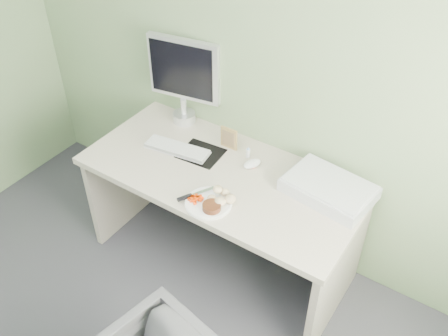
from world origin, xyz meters
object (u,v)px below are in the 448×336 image
Objects in this scene: desk at (222,197)px; scanner at (329,189)px; plate at (209,203)px; monitor at (184,77)px.

desk is 3.50× the size of scanner.
plate is (0.08, -0.25, 0.19)m from desk.
monitor is (-1.06, 0.15, 0.28)m from scanner.
desk is 0.76m from monitor.
plate is 0.64m from scanner.
monitor reaches higher than desk.
scanner is (0.57, 0.17, 0.22)m from desk.
monitor is at bearing 135.27° from plate.
scanner is 0.82× the size of monitor.
plate is at bearing -71.68° from desk.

